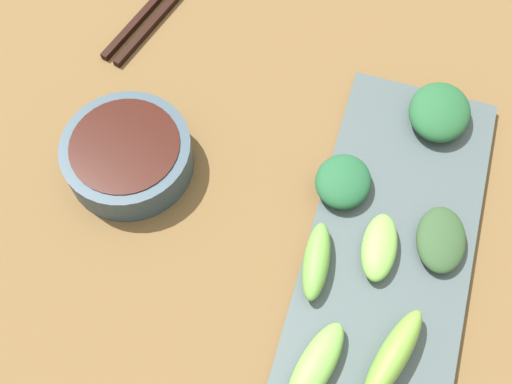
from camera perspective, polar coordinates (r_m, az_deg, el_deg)
tabletop at (r=0.61m, az=4.43°, el=-2.26°), size 2.10×2.10×0.02m
sauce_bowl at (r=0.62m, az=-11.69°, el=3.41°), size 0.13×0.13×0.04m
serving_plate at (r=0.59m, az=12.20°, el=-4.94°), size 0.15×0.36×0.01m
broccoli_leafy_0 at (r=0.59m, az=8.00°, el=0.97°), size 0.06×0.06×0.02m
broccoli_leafy_1 at (r=0.65m, az=16.49°, el=7.06°), size 0.06×0.07×0.03m
broccoli_stalk_2 at (r=0.56m, az=5.56°, el=-6.33°), size 0.03×0.08×0.02m
broccoli_stalk_3 at (r=0.57m, az=11.24°, el=-4.99°), size 0.04×0.07×0.02m
broccoli_leafy_4 at (r=0.59m, az=16.65°, el=-3.98°), size 0.05×0.07×0.02m
broccoli_stalk_5 at (r=0.54m, az=12.45°, el=-14.49°), size 0.05×0.09×0.03m
broccoli_stalk_6 at (r=0.53m, az=5.49°, el=-15.63°), size 0.05×0.09×0.02m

